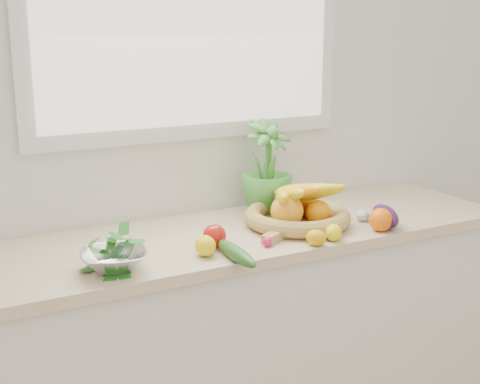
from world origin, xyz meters
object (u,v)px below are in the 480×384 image
cucumber (236,253)px  fruit_basket (297,211)px  potted_herb (267,166)px  apple (214,236)px  colander_with_spinach (114,254)px  eggplant (385,216)px

cucumber → fruit_basket: size_ratio=0.57×
potted_herb → fruit_basket: 0.24m
apple → colander_with_spinach: size_ratio=0.33×
cucumber → apple: bearing=91.4°
apple → eggplant: bearing=-6.8°
potted_herb → fruit_basket: size_ratio=0.79×
eggplant → colander_with_spinach: (-1.04, 0.02, 0.02)m
apple → cucumber: (0.00, -0.15, -0.02)m
potted_herb → apple: bearing=-142.9°
eggplant → fruit_basket: bearing=151.1°
apple → fruit_basket: bearing=11.8°
potted_herb → fruit_basket: potted_herb is taller
apple → eggplant: (0.67, -0.08, -0.00)m
potted_herb → cucumber: bearing=-130.5°
apple → fruit_basket: fruit_basket is taller
potted_herb → fruit_basket: (0.01, -0.20, -0.14)m
fruit_basket → cucumber: bearing=-148.8°
apple → cucumber: apple is taller
apple → fruit_basket: (0.38, 0.08, 0.02)m
cucumber → fruit_basket: fruit_basket is taller
apple → colander_with_spinach: colander_with_spinach is taller
cucumber → potted_herb: potted_herb is taller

